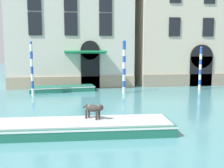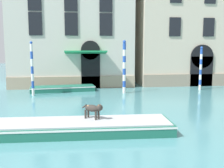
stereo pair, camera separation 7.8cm
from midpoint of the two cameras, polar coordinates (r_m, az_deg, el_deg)
The scene contains 7 objects.
palazzo_left at distance 26.45m, azimuth -8.65°, elevation 15.68°, with size 11.21×7.40×14.45m.
boat_foreground at distance 11.23m, azimuth -8.49°, elevation -9.21°, with size 8.48×2.22×0.52m.
dog_on_deck at distance 11.31m, azimuth -3.88°, elevation -5.37°, with size 0.88×0.70×0.69m.
boat_moored_near_palazzo at distance 22.12m, azimuth -10.56°, elevation -0.95°, with size 5.39×2.25×0.43m.
mooring_pole_0 at distance 20.39m, azimuth -16.88°, elevation 3.24°, with size 0.20×0.20×4.05m.
mooring_pole_1 at distance 20.63m, azimuth 2.80°, elevation 3.79°, with size 0.26×0.26×4.17m.
mooring_pole_2 at distance 23.60m, azimuth 18.84°, elevation 3.30°, with size 0.22×0.22×3.69m.
Camera 2 is at (1.59, -4.24, 3.55)m, focal length 42.00 mm.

